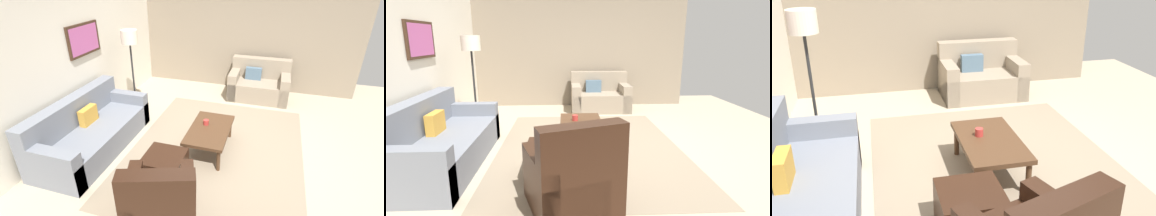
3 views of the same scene
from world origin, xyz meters
The scene contains 12 objects.
ground_plane centered at (0.00, 0.00, 0.00)m, with size 8.00×8.00×0.00m, color tan.
rear_partition centered at (0.00, 2.60, 1.40)m, with size 6.00×0.12×2.80m, color silver.
stone_feature_panel centered at (3.00, 0.00, 1.40)m, with size 0.12×5.20×2.80m, color gray.
area_rug centered at (0.00, 0.00, 0.00)m, with size 3.59×2.77×0.01m, color gray.
couch_main centered at (-0.52, 2.08, 0.29)m, with size 2.20×0.94×0.88m.
couch_loveseat centered at (2.46, -0.46, 0.30)m, with size 0.86×1.34×0.88m.
armchair_leather centered at (-1.68, 0.30, 0.31)m, with size 1.02×1.02×0.95m.
ottoman centered at (-0.90, 0.57, 0.20)m, with size 0.56×0.56×0.40m, color black.
coffee_table centered at (-0.01, 0.13, 0.36)m, with size 1.10×0.64×0.41m.
cup centered at (0.10, 0.22, 0.45)m, with size 0.09×0.09×0.09m, color #B2332D.
lamp_standing centered at (0.94, 1.99, 1.41)m, with size 0.32×0.32×1.71m.
framed_artwork centered at (0.29, 2.51, 1.64)m, with size 0.82×0.04×0.55m.
Camera 1 is at (-3.80, -0.75, 2.75)m, focal length 25.85 mm.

